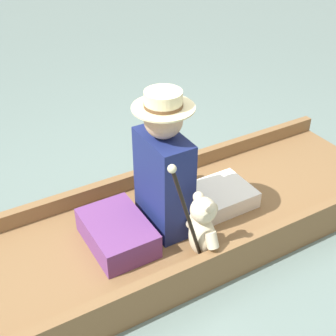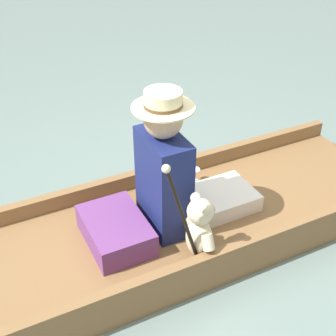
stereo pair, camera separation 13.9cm
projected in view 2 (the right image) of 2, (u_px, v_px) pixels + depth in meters
name	position (u px, v px, depth m)	size (l,w,h in m)	color
ground_plane	(174.00, 238.00, 2.98)	(16.00, 16.00, 0.00)	slate
punt_boat	(174.00, 228.00, 2.93)	(0.96, 3.10, 0.25)	brown
seat_cushion	(116.00, 231.00, 2.70)	(0.47, 0.33, 0.16)	#6B3875
seated_person	(176.00, 175.00, 2.72)	(0.37, 0.78, 0.88)	white
teddy_bear	(200.00, 229.00, 2.55)	(0.28, 0.16, 0.40)	beige
wine_glass	(194.00, 173.00, 3.20)	(0.08, 0.08, 0.11)	silver
walking_cane	(180.00, 209.00, 2.32)	(0.04, 0.23, 0.71)	black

